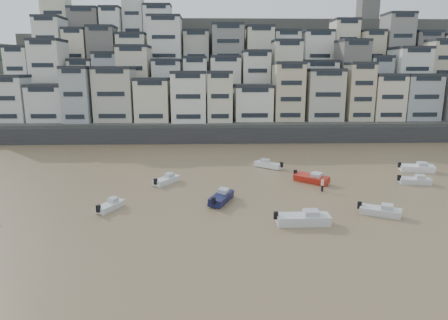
{
  "coord_description": "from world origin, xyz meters",
  "views": [
    {
      "loc": [
        1.44,
        -22.12,
        15.84
      ],
      "look_at": [
        3.11,
        30.0,
        4.0
      ],
      "focal_mm": 32.0,
      "sensor_mm": 36.0,
      "label": 1
    }
  ],
  "objects_px": {
    "boat_g": "(417,167)",
    "boat_f": "(166,179)",
    "boat_j": "(110,205)",
    "boat_a": "(303,217)",
    "boat_h": "(269,164)",
    "person_pink": "(322,185)",
    "boat_d": "(415,180)",
    "boat_c": "(221,196)",
    "boat_e": "(311,177)",
    "boat_b": "(381,210)"
  },
  "relations": [
    {
      "from": "boat_c",
      "to": "boat_h",
      "type": "bearing_deg",
      "value": -3.79
    },
    {
      "from": "boat_a",
      "to": "person_pink",
      "type": "bearing_deg",
      "value": 65.0
    },
    {
      "from": "boat_b",
      "to": "boat_c",
      "type": "height_order",
      "value": "boat_c"
    },
    {
      "from": "boat_c",
      "to": "boat_g",
      "type": "bearing_deg",
      "value": -44.34
    },
    {
      "from": "boat_a",
      "to": "boat_e",
      "type": "bearing_deg",
      "value": 72.39
    },
    {
      "from": "boat_f",
      "to": "boat_j",
      "type": "bearing_deg",
      "value": -172.44
    },
    {
      "from": "boat_e",
      "to": "boat_c",
      "type": "bearing_deg",
      "value": -106.4
    },
    {
      "from": "boat_j",
      "to": "person_pink",
      "type": "height_order",
      "value": "person_pink"
    },
    {
      "from": "boat_a",
      "to": "boat_e",
      "type": "height_order",
      "value": "boat_a"
    },
    {
      "from": "boat_d",
      "to": "boat_f",
      "type": "xyz_separation_m",
      "value": [
        -35.26,
        1.42,
        0.02
      ]
    },
    {
      "from": "boat_f",
      "to": "person_pink",
      "type": "bearing_deg",
      "value": -67.72
    },
    {
      "from": "boat_d",
      "to": "boat_e",
      "type": "bearing_deg",
      "value": -175.41
    },
    {
      "from": "boat_f",
      "to": "boat_c",
      "type": "height_order",
      "value": "boat_c"
    },
    {
      "from": "boat_d",
      "to": "boat_g",
      "type": "bearing_deg",
      "value": 70.46
    },
    {
      "from": "boat_d",
      "to": "boat_e",
      "type": "relative_size",
      "value": 0.84
    },
    {
      "from": "boat_h",
      "to": "boat_e",
      "type": "height_order",
      "value": "boat_e"
    },
    {
      "from": "boat_j",
      "to": "boat_d",
      "type": "bearing_deg",
      "value": -52.02
    },
    {
      "from": "boat_f",
      "to": "boat_c",
      "type": "distance_m",
      "value": 11.38
    },
    {
      "from": "boat_c",
      "to": "person_pink",
      "type": "relative_size",
      "value": 3.18
    },
    {
      "from": "boat_a",
      "to": "boat_j",
      "type": "bearing_deg",
      "value": 165.26
    },
    {
      "from": "boat_j",
      "to": "boat_b",
      "type": "relative_size",
      "value": 0.89
    },
    {
      "from": "boat_e",
      "to": "boat_c",
      "type": "distance_m",
      "value": 15.47
    },
    {
      "from": "boat_h",
      "to": "person_pink",
      "type": "xyz_separation_m",
      "value": [
        5.32,
        -13.2,
        0.17
      ]
    },
    {
      "from": "boat_f",
      "to": "boat_c",
      "type": "relative_size",
      "value": 0.87
    },
    {
      "from": "boat_e",
      "to": "person_pink",
      "type": "xyz_separation_m",
      "value": [
        0.43,
        -4.19,
        0.11
      ]
    },
    {
      "from": "boat_g",
      "to": "boat_a",
      "type": "bearing_deg",
      "value": -127.9
    },
    {
      "from": "boat_a",
      "to": "boat_h",
      "type": "bearing_deg",
      "value": 89.55
    },
    {
      "from": "boat_g",
      "to": "boat_f",
      "type": "bearing_deg",
      "value": -162.83
    },
    {
      "from": "boat_b",
      "to": "boat_e",
      "type": "bearing_deg",
      "value": 136.08
    },
    {
      "from": "boat_b",
      "to": "boat_h",
      "type": "distance_m",
      "value": 24.22
    },
    {
      "from": "boat_d",
      "to": "boat_a",
      "type": "height_order",
      "value": "boat_a"
    },
    {
      "from": "boat_h",
      "to": "boat_b",
      "type": "bearing_deg",
      "value": 151.98
    },
    {
      "from": "boat_b",
      "to": "boat_d",
      "type": "height_order",
      "value": "boat_b"
    },
    {
      "from": "boat_j",
      "to": "boat_g",
      "type": "xyz_separation_m",
      "value": [
        44.38,
        16.15,
        0.2
      ]
    },
    {
      "from": "boat_j",
      "to": "boat_f",
      "type": "distance_m",
      "value": 11.94
    },
    {
      "from": "boat_j",
      "to": "boat_a",
      "type": "distance_m",
      "value": 21.96
    },
    {
      "from": "boat_j",
      "to": "boat_a",
      "type": "bearing_deg",
      "value": -78.84
    },
    {
      "from": "boat_g",
      "to": "boat_c",
      "type": "distance_m",
      "value": 34.38
    },
    {
      "from": "boat_c",
      "to": "boat_f",
      "type": "bearing_deg",
      "value": 63.7
    },
    {
      "from": "boat_h",
      "to": "boat_e",
      "type": "distance_m",
      "value": 10.26
    },
    {
      "from": "boat_h",
      "to": "boat_g",
      "type": "height_order",
      "value": "boat_g"
    },
    {
      "from": "boat_a",
      "to": "boat_h",
      "type": "relative_size",
      "value": 1.18
    },
    {
      "from": "boat_a",
      "to": "boat_c",
      "type": "distance_m",
      "value": 11.24
    },
    {
      "from": "boat_a",
      "to": "boat_f",
      "type": "xyz_separation_m",
      "value": [
        -15.96,
        15.98,
        -0.17
      ]
    },
    {
      "from": "boat_a",
      "to": "boat_e",
      "type": "distance_m",
      "value": 16.43
    },
    {
      "from": "boat_b",
      "to": "boat_a",
      "type": "bearing_deg",
      "value": -137.81
    },
    {
      "from": "boat_h",
      "to": "person_pink",
      "type": "height_order",
      "value": "person_pink"
    },
    {
      "from": "person_pink",
      "to": "boat_e",
      "type": "bearing_deg",
      "value": 95.84
    },
    {
      "from": "boat_b",
      "to": "person_pink",
      "type": "relative_size",
      "value": 2.74
    },
    {
      "from": "boat_h",
      "to": "person_pink",
      "type": "bearing_deg",
      "value": 151.25
    }
  ]
}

